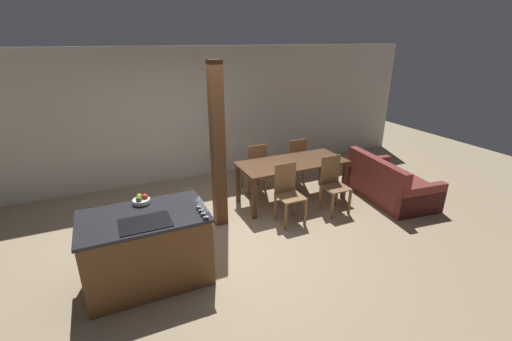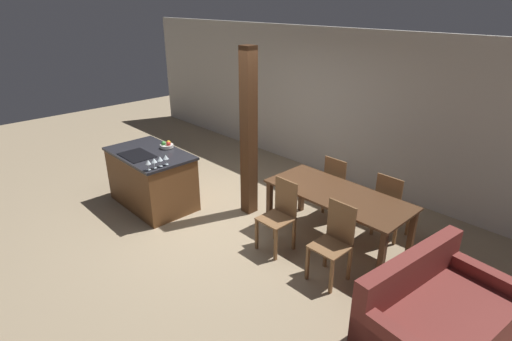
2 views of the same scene
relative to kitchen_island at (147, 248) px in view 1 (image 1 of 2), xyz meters
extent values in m
plane|color=#9E896B|center=(1.15, 0.47, -0.46)|extent=(16.00, 16.00, 0.00)
cube|color=beige|center=(1.15, 3.17, 0.89)|extent=(11.20, 0.08, 2.70)
cube|color=brown|center=(0.00, 0.00, -0.02)|extent=(1.42, 0.86, 0.87)
cube|color=#232328|center=(0.00, 0.00, 0.43)|extent=(1.46, 0.90, 0.04)
cube|color=black|center=(0.00, -0.21, 0.46)|extent=(0.56, 0.40, 0.01)
cylinder|color=silver|center=(0.03, 0.31, 0.49)|extent=(0.21, 0.21, 0.05)
sphere|color=red|center=(0.07, 0.32, 0.54)|extent=(0.07, 0.07, 0.07)
sphere|color=gold|center=(0.01, 0.36, 0.54)|extent=(0.07, 0.07, 0.07)
sphere|color=#3D8E38|center=(0.00, 0.27, 0.54)|extent=(0.07, 0.07, 0.07)
cylinder|color=silver|center=(0.65, -0.37, 0.47)|extent=(0.06, 0.06, 0.00)
cylinder|color=silver|center=(0.65, -0.37, 0.51)|extent=(0.01, 0.01, 0.08)
cone|color=silver|center=(0.65, -0.37, 0.58)|extent=(0.08, 0.08, 0.06)
cylinder|color=silver|center=(0.65, -0.27, 0.47)|extent=(0.06, 0.06, 0.00)
cylinder|color=silver|center=(0.65, -0.27, 0.51)|extent=(0.01, 0.01, 0.08)
cone|color=silver|center=(0.65, -0.27, 0.58)|extent=(0.08, 0.08, 0.06)
cylinder|color=silver|center=(0.65, -0.18, 0.47)|extent=(0.06, 0.06, 0.00)
cylinder|color=silver|center=(0.65, -0.18, 0.51)|extent=(0.01, 0.01, 0.08)
cone|color=silver|center=(0.65, -0.18, 0.58)|extent=(0.08, 0.08, 0.06)
cylinder|color=silver|center=(0.65, -0.08, 0.47)|extent=(0.06, 0.06, 0.00)
cylinder|color=silver|center=(0.65, -0.08, 0.51)|extent=(0.01, 0.01, 0.08)
cone|color=silver|center=(0.65, -0.08, 0.58)|extent=(0.08, 0.08, 0.06)
cube|color=#51331E|center=(2.73, 1.24, 0.29)|extent=(1.96, 0.85, 0.03)
cube|color=#51331E|center=(1.82, 0.88, -0.09)|extent=(0.07, 0.07, 0.73)
cube|color=#51331E|center=(3.65, 0.88, -0.09)|extent=(0.07, 0.07, 0.73)
cube|color=#51331E|center=(1.82, 1.61, -0.09)|extent=(0.07, 0.07, 0.73)
cube|color=#51331E|center=(3.65, 1.61, -0.09)|extent=(0.07, 0.07, 0.73)
cube|color=brown|center=(2.29, 0.52, 0.01)|extent=(0.40, 0.40, 0.02)
cube|color=brown|center=(2.29, 0.71, 0.27)|extent=(0.38, 0.02, 0.50)
cube|color=brown|center=(2.12, 0.34, -0.23)|extent=(0.04, 0.04, 0.46)
cube|color=brown|center=(2.47, 0.34, -0.23)|extent=(0.04, 0.04, 0.46)
cube|color=brown|center=(2.12, 0.69, -0.23)|extent=(0.04, 0.04, 0.46)
cube|color=brown|center=(2.47, 0.69, -0.23)|extent=(0.04, 0.04, 0.46)
cube|color=brown|center=(3.18, 0.52, 0.01)|extent=(0.40, 0.40, 0.02)
cube|color=brown|center=(3.18, 0.71, 0.27)|extent=(0.38, 0.02, 0.50)
cube|color=brown|center=(3.00, 0.34, -0.23)|extent=(0.04, 0.04, 0.46)
cube|color=brown|center=(3.35, 0.34, -0.23)|extent=(0.04, 0.04, 0.46)
cube|color=brown|center=(3.00, 0.69, -0.23)|extent=(0.04, 0.04, 0.46)
cube|color=brown|center=(3.35, 0.69, -0.23)|extent=(0.04, 0.04, 0.46)
cube|color=brown|center=(2.29, 1.97, 0.01)|extent=(0.40, 0.40, 0.02)
cube|color=brown|center=(2.29, 1.78, 0.27)|extent=(0.38, 0.02, 0.50)
cube|color=brown|center=(2.47, 2.15, -0.23)|extent=(0.04, 0.04, 0.46)
cube|color=brown|center=(2.12, 2.15, -0.23)|extent=(0.04, 0.04, 0.46)
cube|color=brown|center=(2.47, 1.79, -0.23)|extent=(0.04, 0.04, 0.46)
cube|color=brown|center=(2.12, 1.79, -0.23)|extent=(0.04, 0.04, 0.46)
cube|color=brown|center=(3.18, 1.97, 0.01)|extent=(0.40, 0.40, 0.02)
cube|color=brown|center=(3.18, 1.78, 0.27)|extent=(0.38, 0.02, 0.50)
cube|color=brown|center=(3.35, 2.15, -0.23)|extent=(0.04, 0.04, 0.46)
cube|color=brown|center=(3.00, 2.15, -0.23)|extent=(0.04, 0.04, 0.46)
cube|color=brown|center=(3.35, 1.79, -0.23)|extent=(0.04, 0.04, 0.46)
cube|color=brown|center=(3.00, 1.79, -0.23)|extent=(0.04, 0.04, 0.46)
cube|color=maroon|center=(4.51, 0.55, -0.25)|extent=(1.11, 1.71, 0.41)
cube|color=maroon|center=(4.12, 0.60, 0.16)|extent=(0.34, 1.62, 0.41)
cube|color=maroon|center=(4.42, -0.18, -0.18)|extent=(0.95, 0.25, 0.55)
cube|color=maroon|center=(4.59, 1.28, -0.18)|extent=(0.95, 0.25, 0.55)
cube|color=#4C2D19|center=(1.26, 0.99, 0.82)|extent=(0.19, 0.19, 2.56)
camera|label=1|loc=(-0.26, -3.75, 2.38)|focal=24.00mm
camera|label=2|loc=(5.45, -2.82, 2.68)|focal=28.00mm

